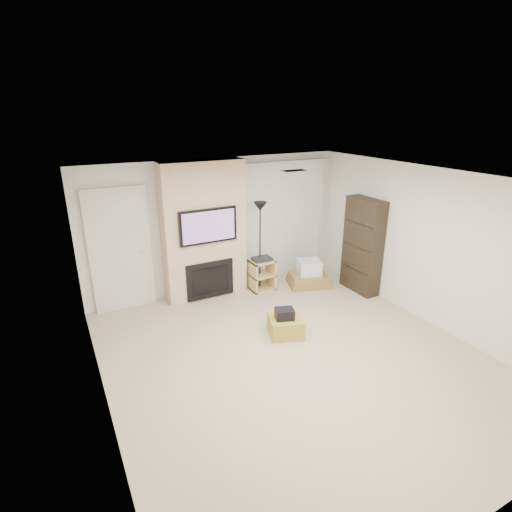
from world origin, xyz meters
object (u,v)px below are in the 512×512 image
ottoman (285,325)px  floor_lamp (260,221)px  av_stand (262,273)px  bookshelf (363,246)px  box_stack (309,276)px

ottoman → floor_lamp: (0.46, 1.70, 1.20)m
av_stand → bookshelf: bearing=-28.5°
ottoman → floor_lamp: floor_lamp is taller
av_stand → bookshelf: size_ratio=0.37×
ottoman → box_stack: (1.38, 1.36, 0.05)m
box_stack → ottoman: bearing=-135.5°
av_stand → box_stack: size_ratio=0.71×
av_stand → box_stack: av_stand is taller
av_stand → box_stack: bearing=-16.4°
ottoman → box_stack: bearing=44.5°
box_stack → bookshelf: (0.74, -0.63, 0.70)m
floor_lamp → bookshelf: bookshelf is taller
floor_lamp → bookshelf: size_ratio=0.95×
floor_lamp → box_stack: floor_lamp is taller
ottoman → box_stack: size_ratio=0.54×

